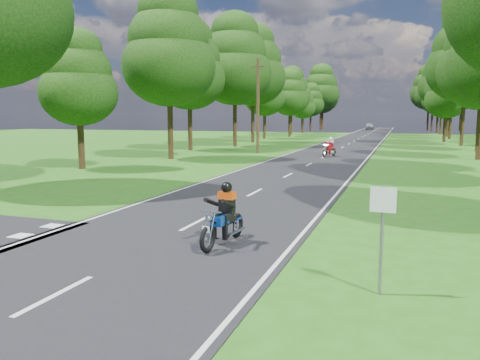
% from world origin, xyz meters
% --- Properties ---
extents(ground, '(160.00, 160.00, 0.00)m').
position_xyz_m(ground, '(0.00, 0.00, 0.00)').
color(ground, '#255513').
rests_on(ground, ground).
extents(main_road, '(7.00, 140.00, 0.02)m').
position_xyz_m(main_road, '(0.00, 50.00, 0.01)').
color(main_road, black).
rests_on(main_road, ground).
extents(road_markings, '(7.40, 140.00, 0.01)m').
position_xyz_m(road_markings, '(-0.14, 48.13, 0.02)').
color(road_markings, silver).
rests_on(road_markings, main_road).
extents(treeline, '(40.00, 115.35, 14.78)m').
position_xyz_m(treeline, '(1.43, 60.06, 8.25)').
color(treeline, black).
rests_on(treeline, ground).
extents(telegraph_pole, '(1.20, 0.26, 8.00)m').
position_xyz_m(telegraph_pole, '(-6.00, 28.00, 4.07)').
color(telegraph_pole, '#382616').
rests_on(telegraph_pole, ground).
extents(road_sign, '(0.45, 0.07, 2.00)m').
position_xyz_m(road_sign, '(5.50, -2.01, 1.34)').
color(road_sign, slate).
rests_on(road_sign, ground).
extents(rider_near_blue, '(0.83, 1.93, 1.56)m').
position_xyz_m(rider_near_blue, '(1.63, 0.11, 0.80)').
color(rider_near_blue, navy).
rests_on(rider_near_blue, main_road).
extents(rider_far_red, '(1.16, 1.94, 1.53)m').
position_xyz_m(rider_far_red, '(0.36, 26.44, 0.79)').
color(rider_far_red, '#AA0D0F').
rests_on(rider_far_red, main_road).
extents(distant_car, '(2.21, 4.62, 1.52)m').
position_xyz_m(distant_car, '(-1.67, 102.18, 0.78)').
color(distant_car, '#A6A9AD').
rests_on(distant_car, main_road).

